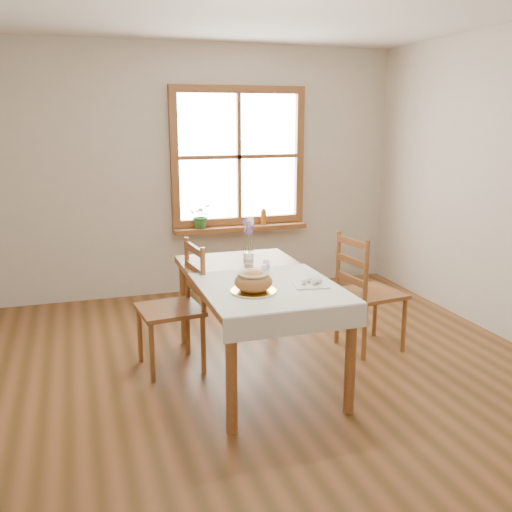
{
  "coord_description": "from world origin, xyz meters",
  "views": [
    {
      "loc": [
        -1.2,
        -3.44,
        1.86
      ],
      "look_at": [
        0.0,
        0.3,
        0.9
      ],
      "focal_mm": 40.0,
      "sensor_mm": 36.0,
      "label": 1
    }
  ],
  "objects_px": {
    "chair_left": "(170,308)",
    "chair_right": "(371,291)",
    "dining_table": "(256,288)",
    "flower_vase": "(248,259)",
    "bread_plate": "(253,291)"
  },
  "relations": [
    {
      "from": "chair_left",
      "to": "chair_right",
      "type": "distance_m",
      "value": 1.63
    },
    {
      "from": "dining_table",
      "to": "flower_vase",
      "type": "xyz_separation_m",
      "value": [
        0.05,
        0.34,
        0.13
      ]
    },
    {
      "from": "dining_table",
      "to": "flower_vase",
      "type": "height_order",
      "value": "flower_vase"
    },
    {
      "from": "dining_table",
      "to": "flower_vase",
      "type": "distance_m",
      "value": 0.36
    },
    {
      "from": "chair_left",
      "to": "bread_plate",
      "type": "relative_size",
      "value": 3.33
    },
    {
      "from": "chair_right",
      "to": "flower_vase",
      "type": "bearing_deg",
      "value": 74.09
    },
    {
      "from": "bread_plate",
      "to": "flower_vase",
      "type": "relative_size",
      "value": 3.29
    },
    {
      "from": "chair_right",
      "to": "flower_vase",
      "type": "xyz_separation_m",
      "value": [
        -1.0,
        0.15,
        0.31
      ]
    },
    {
      "from": "dining_table",
      "to": "chair_right",
      "type": "distance_m",
      "value": 1.08
    },
    {
      "from": "dining_table",
      "to": "flower_vase",
      "type": "bearing_deg",
      "value": 82.14
    },
    {
      "from": "chair_right",
      "to": "flower_vase",
      "type": "distance_m",
      "value": 1.06
    },
    {
      "from": "chair_left",
      "to": "bread_plate",
      "type": "xyz_separation_m",
      "value": [
        0.44,
        -0.68,
        0.29
      ]
    },
    {
      "from": "flower_vase",
      "to": "bread_plate",
      "type": "bearing_deg",
      "value": -104.6
    },
    {
      "from": "dining_table",
      "to": "bread_plate",
      "type": "relative_size",
      "value": 5.55
    },
    {
      "from": "dining_table",
      "to": "chair_left",
      "type": "relative_size",
      "value": 1.67
    }
  ]
}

